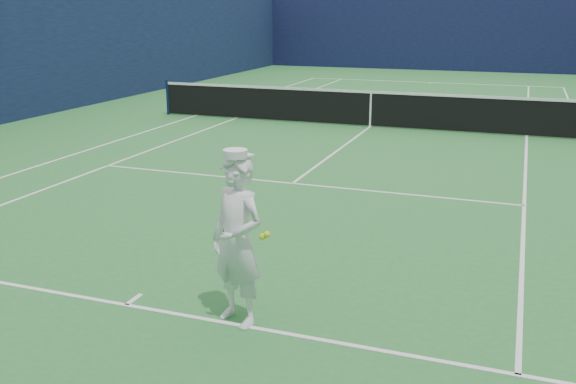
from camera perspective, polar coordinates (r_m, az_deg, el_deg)
name	(u,v)px	position (r m, az deg, el deg)	size (l,w,h in m)	color
ground	(370,127)	(18.08, 7.29, 5.75)	(80.00, 80.00, 0.00)	#2C7332
court_markings	(370,127)	(18.08, 7.30, 5.77)	(11.03, 23.83, 0.01)	white
windscreen_fence	(373,54)	(17.84, 7.52, 12.09)	(20.12, 36.12, 4.00)	#0F1337
tennis_net	(371,107)	(17.99, 7.36, 7.49)	(12.88, 0.09, 1.07)	#141E4C
tennis_player	(237,241)	(6.54, -4.53, -4.36)	(0.77, 0.71, 1.85)	white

